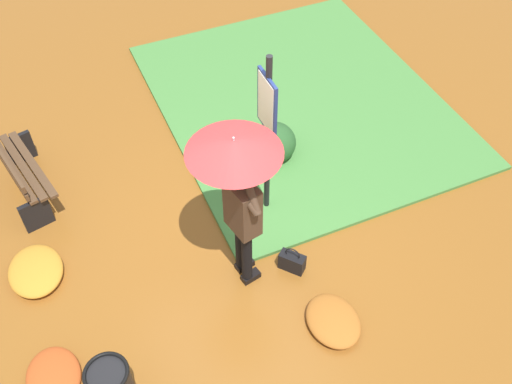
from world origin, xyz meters
The scene contains 10 objects.
ground_plane centered at (0.00, 0.00, 0.00)m, with size 18.00×18.00×0.00m, color brown.
grass_verge centered at (2.28, -1.99, 0.03)m, with size 4.80×4.00×0.05m.
person_with_umbrella centered at (-0.16, 0.01, 1.55)m, with size 0.96×0.96×2.04m.
info_sign_post centered at (0.60, -0.65, 1.44)m, with size 0.44×0.07×2.30m.
handbag centered at (-0.39, -0.54, 0.13)m, with size 0.32×0.30×0.37m.
park_bench centered at (2.08, 2.08, 0.40)m, with size 1.42×0.66×0.75m.
shrub_cluster centered at (1.43, -1.14, 0.25)m, with size 0.67×0.61×0.54m.
leaf_pile_near_person centered at (0.71, 2.21, 0.08)m, with size 0.77×0.62×0.17m.
leaf_pile_by_bench centered at (-0.66, 2.27, 0.07)m, with size 0.68×0.54×0.15m.
leaf_pile_far_path centered at (-1.24, -0.62, 0.08)m, with size 0.70×0.56×0.15m.
Camera 1 is at (-3.88, 1.45, 5.74)m, focal length 41.47 mm.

